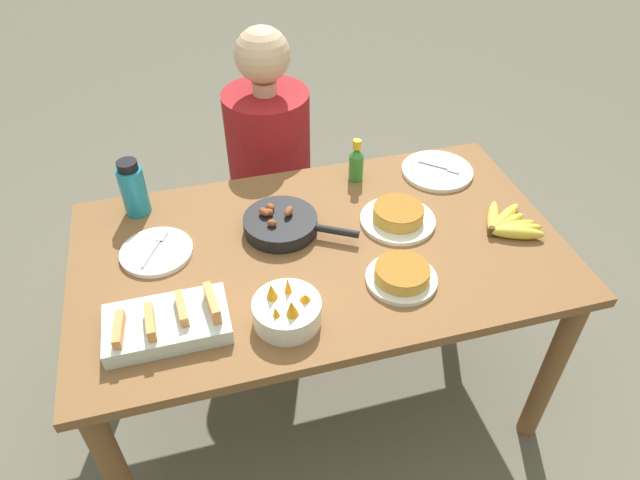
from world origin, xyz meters
name	(u,v)px	position (x,y,z in m)	size (l,w,h in m)	color
ground_plane	(320,388)	(0.00, 0.00, 0.00)	(14.00, 14.00, 0.00)	#666051
dining_table	(320,271)	(0.00, 0.00, 0.67)	(1.55, 0.89, 0.77)	brown
banana_bunch	(508,225)	(0.62, -0.08, 0.79)	(0.19, 0.23, 0.04)	gold
melon_tray	(168,323)	(-0.49, -0.22, 0.80)	(0.33, 0.19, 0.10)	silver
skillet	(282,224)	(-0.10, 0.11, 0.80)	(0.35, 0.26, 0.08)	black
frittata_plate_center	(398,216)	(0.28, 0.05, 0.80)	(0.25, 0.25, 0.06)	silver
frittata_plate_side	(402,275)	(0.19, -0.21, 0.80)	(0.21, 0.21, 0.05)	silver
empty_plate_near_front	(437,171)	(0.53, 0.29, 0.78)	(0.26, 0.26, 0.02)	silver
empty_plate_far_left	(157,252)	(-0.50, 0.11, 0.78)	(0.23, 0.23, 0.02)	silver
fruit_bowl_mango	(287,310)	(-0.17, -0.27, 0.81)	(0.19, 0.19, 0.13)	silver
water_bottle	(133,189)	(-0.55, 0.34, 0.87)	(0.09, 0.09, 0.20)	teal
hot_sauce_bottle	(356,163)	(0.23, 0.33, 0.85)	(0.05, 0.05, 0.16)	#337F2D
person_figure	(272,190)	(-0.03, 0.71, 0.51)	(0.38, 0.38, 1.23)	black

